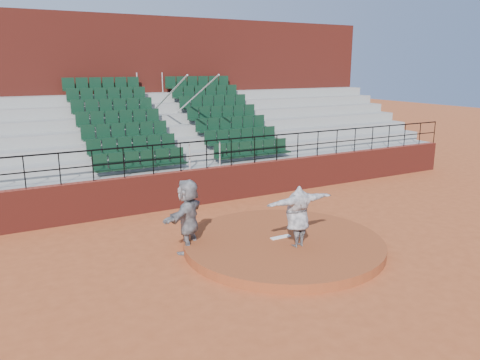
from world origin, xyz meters
The scene contains 9 objects.
ground centered at (0.00, 0.00, 0.00)m, with size 90.00×90.00×0.00m, color #AF5127.
pitchers_mound centered at (0.00, 0.00, 0.12)m, with size 5.50×5.50×0.25m, color brown.
pitching_rubber centered at (0.00, 0.15, 0.27)m, with size 0.60×0.15×0.03m, color white.
boundary_wall centered at (0.00, 5.00, 0.65)m, with size 24.00×0.30×1.30m, color maroon.
wall_railing centered at (0.00, 5.00, 2.03)m, with size 24.04×0.05×1.03m.
seating_deck centered at (0.00, 8.65, 1.44)m, with size 24.00×5.97×4.63m.
press_box_facade centered at (0.00, 12.60, 3.55)m, with size 24.00×3.00×7.10m, color maroon.
pitcher centered at (0.05, -0.56, 1.08)m, with size 2.03×0.55×1.65m, color black.
fielder centered at (-2.38, 1.06, 1.00)m, with size 1.86×0.59×2.01m, color black.
Camera 1 is at (-6.88, -10.06, 4.92)m, focal length 35.00 mm.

